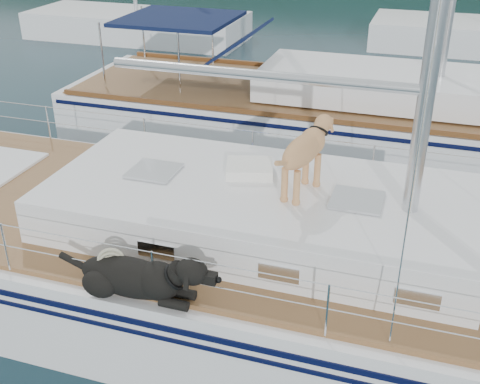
% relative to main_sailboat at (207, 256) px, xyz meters
% --- Properties ---
extents(ground, '(120.00, 120.00, 0.00)m').
position_rel_main_sailboat_xyz_m(ground, '(-0.10, 0.01, -0.68)').
color(ground, black).
rests_on(ground, ground).
extents(main_sailboat, '(12.00, 3.87, 14.01)m').
position_rel_main_sailboat_xyz_m(main_sailboat, '(0.00, 0.00, 0.00)').
color(main_sailboat, white).
rests_on(main_sailboat, ground).
extents(neighbor_sailboat, '(11.00, 3.50, 13.30)m').
position_rel_main_sailboat_xyz_m(neighbor_sailboat, '(0.41, 6.04, -0.05)').
color(neighbor_sailboat, white).
rests_on(neighbor_sailboat, ground).
extents(bg_boat_west, '(8.00, 3.00, 11.65)m').
position_rel_main_sailboat_xyz_m(bg_boat_west, '(-8.10, 14.01, -0.23)').
color(bg_boat_west, white).
rests_on(bg_boat_west, ground).
extents(bg_boat_center, '(7.20, 3.00, 11.65)m').
position_rel_main_sailboat_xyz_m(bg_boat_center, '(3.90, 16.01, -0.23)').
color(bg_boat_center, white).
rests_on(bg_boat_center, ground).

